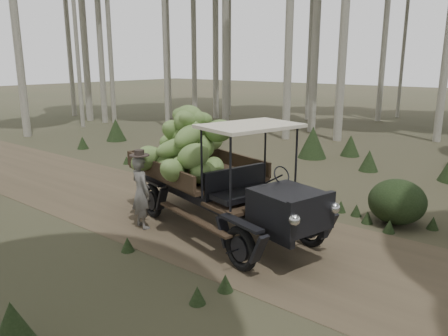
# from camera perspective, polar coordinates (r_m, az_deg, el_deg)

# --- Properties ---
(ground) EXTENTS (120.00, 120.00, 0.00)m
(ground) POSITION_cam_1_polar(r_m,az_deg,el_deg) (11.26, -7.55, -5.62)
(ground) COLOR #473D2B
(ground) RESTS_ON ground
(dirt_track) EXTENTS (70.00, 4.00, 0.01)m
(dirt_track) POSITION_cam_1_polar(r_m,az_deg,el_deg) (11.26, -7.55, -5.60)
(dirt_track) COLOR brown
(dirt_track) RESTS_ON ground
(banana_truck) EXTENTS (5.74, 3.19, 2.76)m
(banana_truck) POSITION_cam_1_polar(r_m,az_deg,el_deg) (9.92, -3.09, 1.56)
(banana_truck) COLOR black
(banana_truck) RESTS_ON ground
(farmer) EXTENTS (0.68, 0.53, 1.82)m
(farmer) POSITION_cam_1_polar(r_m,az_deg,el_deg) (10.04, -10.78, -3.01)
(farmer) COLOR #615D59
(farmer) RESTS_ON ground
(undergrowth) EXTENTS (23.41, 22.38, 1.37)m
(undergrowth) POSITION_cam_1_polar(r_m,az_deg,el_deg) (11.06, -2.70, -2.84)
(undergrowth) COLOR #233319
(undergrowth) RESTS_ON ground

